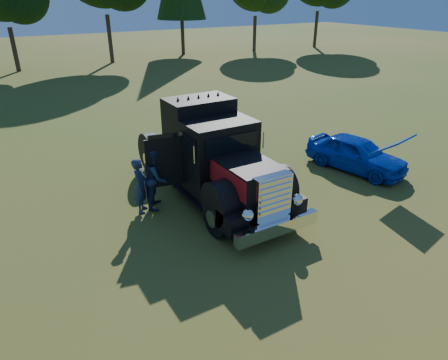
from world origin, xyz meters
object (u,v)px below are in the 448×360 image
diamond_t_truck (213,159)px  hotrod_coupe (356,153)px  spectator_near (141,186)px  spectator_far (156,178)px

diamond_t_truck → hotrod_coupe: 5.64m
spectator_near → spectator_far: (0.52, 0.08, 0.10)m
hotrod_coupe → spectator_near: (-7.85, 1.07, 0.21)m
diamond_t_truck → spectator_near: size_ratio=4.25×
spectator_near → diamond_t_truck: bearing=-64.4°
diamond_t_truck → spectator_far: diamond_t_truck is taller
spectator_near → spectator_far: spectator_far is taller
diamond_t_truck → spectator_near: (-2.32, 0.21, -0.44)m
hotrod_coupe → spectator_far: bearing=171.0°
diamond_t_truck → hotrod_coupe: size_ratio=1.70×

